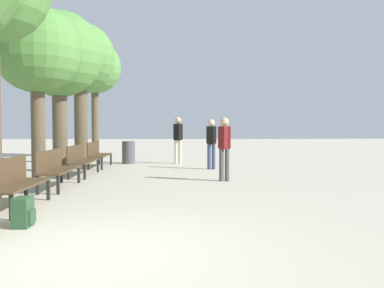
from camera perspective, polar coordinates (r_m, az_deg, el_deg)
The scene contains 14 objects.
ground_plane at distance 5.15m, azimuth -14.56°, elevation -13.98°, with size 80.00×80.00×0.00m, color beige.
bench_row_1 at distance 8.03m, azimuth -22.72°, elevation -4.48°, with size 0.52×1.89×0.88m.
bench_row_2 at distance 10.34m, azimuth -17.77°, elevation -2.87°, with size 0.52×1.89×0.88m.
bench_row_3 at distance 12.70m, azimuth -14.65°, elevation -1.85°, with size 0.52×1.89×0.88m.
bench_row_4 at distance 15.09m, azimuth -12.51°, elevation -1.14°, with size 0.52×1.89×0.88m.
tree_row_2 at distance 12.15m, azimuth -19.98°, elevation 11.50°, with size 2.28×2.28×4.58m.
tree_row_3 at distance 14.10m, azimuth -17.32°, elevation 11.14°, with size 2.66×2.66×4.99m.
tree_row_4 at distance 16.82m, azimuth -14.67°, elevation 10.80°, with size 2.58×2.58×5.30m.
tree_row_5 at distance 19.39m, azimuth -12.84°, elevation 9.78°, with size 2.30×2.30×5.13m.
backpack at distance 6.63m, azimuth -21.58°, elevation -8.47°, with size 0.26×0.33×0.43m.
pedestrian_near at distance 11.11m, azimuth 4.33°, elevation -0.09°, with size 0.34×0.29×1.66m.
pedestrian_mid at distance 14.07m, azimuth 2.60°, elevation 0.45°, with size 0.33×0.27×1.65m.
pedestrian_far at distance 16.12m, azimuth -1.88°, elevation 0.93°, with size 0.36×0.30×1.75m.
trash_bin at distance 16.36m, azimuth -8.47°, elevation -1.11°, with size 0.48×0.48×0.85m.
Camera 1 is at (1.14, -4.81, 1.46)m, focal length 40.00 mm.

